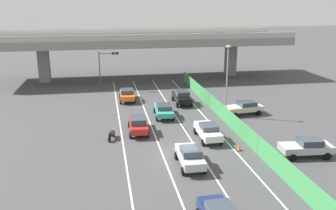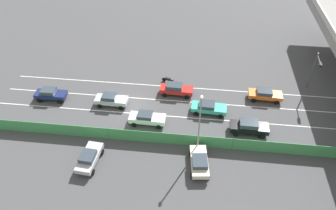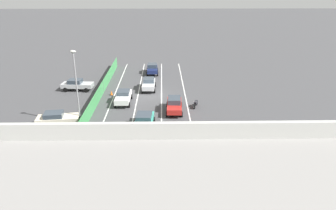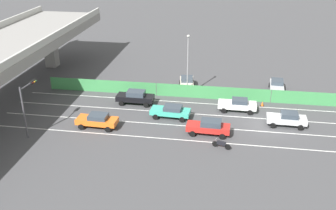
{
  "view_description": "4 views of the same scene",
  "coord_description": "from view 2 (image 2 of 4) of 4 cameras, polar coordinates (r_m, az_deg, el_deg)",
  "views": [
    {
      "loc": [
        -6.25,
        -28.45,
        12.93
      ],
      "look_at": [
        0.89,
        11.65,
        1.12
      ],
      "focal_mm": 38.7,
      "sensor_mm": 36.0,
      "label": 1
    },
    {
      "loc": [
        33.32,
        9.25,
        28.66
      ],
      "look_at": [
        1.43,
        5.55,
        1.73
      ],
      "focal_mm": 34.82,
      "sensor_mm": 36.0,
      "label": 2
    },
    {
      "loc": [
        -1.73,
        42.44,
        14.71
      ],
      "look_at": [
        -2.33,
        10.11,
        2.35
      ],
      "focal_mm": 34.75,
      "sensor_mm": 36.0,
      "label": 3
    },
    {
      "loc": [
        -39.99,
        4.76,
        20.06
      ],
      "look_at": [
        0.91,
        11.24,
        1.28
      ],
      "focal_mm": 41.17,
      "sensor_mm": 36.0,
      "label": 4
    }
  ],
  "objects": [
    {
      "name": "ground_plane",
      "position": [
        44.91,
        -6.84,
        -0.01
      ],
      "size": [
        300.0,
        300.0,
        0.0
      ],
      "primitive_type": "plane",
      "color": "#424244"
    },
    {
      "name": "lane_line_left_edge",
      "position": [
        47.84,
        1.74,
        3.17
      ],
      "size": [
        0.14,
        48.56,
        0.01
      ],
      "primitive_type": "cube",
      "color": "silver",
      "rests_on": "ground"
    },
    {
      "name": "lane_line_mid_left",
      "position": [
        45.29,
        1.36,
        0.72
      ],
      "size": [
        0.14,
        48.56,
        0.01
      ],
      "primitive_type": "cube",
      "color": "silver",
      "rests_on": "ground"
    },
    {
      "name": "lane_line_mid_right",
      "position": [
        42.83,
        0.94,
        -2.01
      ],
      "size": [
        0.14,
        48.56,
        0.01
      ],
      "primitive_type": "cube",
      "color": "silver",
      "rests_on": "ground"
    },
    {
      "name": "lane_line_right_edge",
      "position": [
        40.48,
        0.47,
        -5.07
      ],
      "size": [
        0.14,
        48.56,
        0.01
      ],
      "primitive_type": "cube",
      "color": "silver",
      "rests_on": "ground"
    },
    {
      "name": "green_fence",
      "position": [
        38.7,
        0.2,
        -5.91
      ],
      "size": [
        0.1,
        44.66,
        1.73
      ],
      "color": "#3D8E4C",
      "rests_on": "ground"
    },
    {
      "name": "car_sedan_red",
      "position": [
        45.93,
        1.4,
        2.83
      ],
      "size": [
        2.06,
        4.71,
        1.68
      ],
      "color": "red",
      "rests_on": "ground"
    },
    {
      "name": "car_sedan_navy",
      "position": [
        47.93,
        -19.92,
        1.86
      ],
      "size": [
        2.02,
        4.32,
        1.66
      ],
      "color": "navy",
      "rests_on": "ground"
    },
    {
      "name": "car_hatchback_white",
      "position": [
        41.38,
        -3.71,
        -2.27
      ],
      "size": [
        2.0,
        4.59,
        1.59
      ],
      "color": "silver",
      "rests_on": "ground"
    },
    {
      "name": "car_sedan_silver",
      "position": [
        44.75,
        -9.96,
        0.94
      ],
      "size": [
        2.0,
        4.37,
        1.65
      ],
      "color": "#B7BABC",
      "rests_on": "ground"
    },
    {
      "name": "car_taxi_orange",
      "position": [
        47.0,
        16.62,
        1.83
      ],
      "size": [
        2.16,
        4.61,
        1.58
      ],
      "color": "orange",
      "rests_on": "ground"
    },
    {
      "name": "car_taxi_teal",
      "position": [
        43.24,
        7.09,
        -0.4
      ],
      "size": [
        2.27,
        4.7,
        1.5
      ],
      "color": "teal",
      "rests_on": "ground"
    },
    {
      "name": "car_sedan_black",
      "position": [
        41.26,
        13.99,
        -3.68
      ],
      "size": [
        2.07,
        4.7,
        1.75
      ],
      "color": "black",
      "rests_on": "ground"
    },
    {
      "name": "motorcycle",
      "position": [
        48.51,
        0.01,
        4.45
      ],
      "size": [
        0.82,
        1.88,
        0.93
      ],
      "color": "black",
      "rests_on": "ground"
    },
    {
      "name": "parked_wagon_silver",
      "position": [
        37.74,
        -13.64,
        -8.93
      ],
      "size": [
        4.52,
        2.29,
        1.62
      ],
      "color": "#B2B5B7",
      "rests_on": "ground"
    },
    {
      "name": "parked_sedan_cream",
      "position": [
        36.5,
        5.51,
        -9.85
      ],
      "size": [
        4.64,
        2.51,
        1.55
      ],
      "color": "beige",
      "rests_on": "ground"
    },
    {
      "name": "traffic_light",
      "position": [
        49.01,
        24.41,
        5.97
      ],
      "size": [
        2.95,
        0.57,
        5.8
      ],
      "color": "#47474C",
      "rests_on": "ground"
    },
    {
      "name": "street_lamp",
      "position": [
        35.26,
        5.57,
        -2.65
      ],
      "size": [
        0.6,
        0.36,
        8.19
      ],
      "color": "gray",
      "rests_on": "ground"
    },
    {
      "name": "traffic_cone",
      "position": [
        40.96,
        -8.46,
        -4.42
      ],
      "size": [
        0.47,
        0.47,
        0.61
      ],
      "color": "orange",
      "rests_on": "ground"
    }
  ]
}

